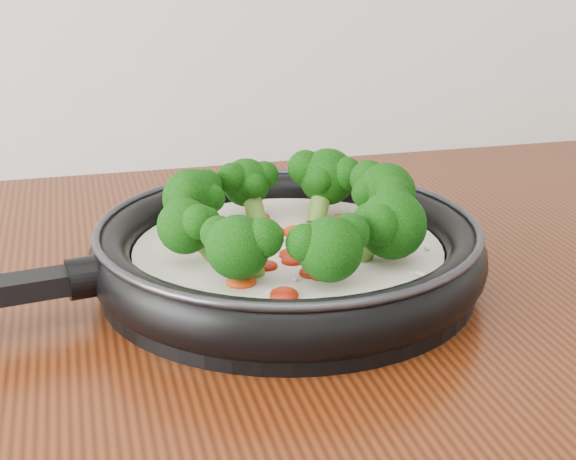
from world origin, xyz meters
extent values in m
cylinder|color=black|center=(-0.03, 1.11, 0.91)|extent=(0.36, 0.36, 0.01)
torus|color=black|center=(-0.03, 1.11, 0.93)|extent=(0.38, 0.38, 0.03)
torus|color=#2D2D33|center=(-0.03, 1.11, 0.95)|extent=(0.37, 0.37, 0.01)
cylinder|color=black|center=(-0.20, 1.08, 0.94)|extent=(0.04, 0.04, 0.03)
cylinder|color=white|center=(-0.03, 1.11, 0.92)|extent=(0.30, 0.30, 0.02)
ellipsoid|color=#971607|center=(-0.06, 1.07, 0.94)|extent=(0.02, 0.02, 0.01)
ellipsoid|color=#971607|center=(-0.06, 1.01, 0.94)|extent=(0.03, 0.03, 0.01)
ellipsoid|color=#BE3B0C|center=(-0.08, 1.04, 0.94)|extent=(0.03, 0.03, 0.01)
ellipsoid|color=#971607|center=(-0.04, 1.12, 0.94)|extent=(0.02, 0.02, 0.01)
ellipsoid|color=#971607|center=(-0.04, 1.14, 0.94)|extent=(0.03, 0.03, 0.01)
ellipsoid|color=#BE3B0C|center=(-0.03, 1.09, 0.94)|extent=(0.02, 0.02, 0.01)
ellipsoid|color=#971607|center=(-0.05, 1.14, 0.94)|extent=(0.02, 0.02, 0.01)
ellipsoid|color=#971607|center=(-0.01, 1.11, 0.94)|extent=(0.02, 0.02, 0.01)
ellipsoid|color=#BE3B0C|center=(0.03, 1.15, 0.94)|extent=(0.03, 0.03, 0.01)
ellipsoid|color=#971607|center=(-0.03, 1.09, 0.94)|extent=(0.02, 0.02, 0.01)
ellipsoid|color=#971607|center=(-0.02, 1.04, 0.94)|extent=(0.02, 0.02, 0.01)
ellipsoid|color=#BE3B0C|center=(0.01, 1.11, 0.94)|extent=(0.03, 0.03, 0.01)
ellipsoid|color=#971607|center=(-0.09, 1.16, 0.94)|extent=(0.02, 0.02, 0.01)
ellipsoid|color=#971607|center=(-0.03, 1.07, 0.94)|extent=(0.02, 0.02, 0.01)
ellipsoid|color=#BE3B0C|center=(-0.04, 1.18, 0.94)|extent=(0.03, 0.03, 0.01)
ellipsoid|color=#971607|center=(0.02, 1.10, 0.94)|extent=(0.03, 0.03, 0.01)
ellipsoid|color=#971607|center=(-0.03, 1.04, 0.94)|extent=(0.03, 0.03, 0.01)
ellipsoid|color=#BE3B0C|center=(-0.01, 1.14, 0.94)|extent=(0.03, 0.03, 0.01)
ellipsoid|color=#971607|center=(-0.02, 1.11, 0.94)|extent=(0.03, 0.03, 0.01)
ellipsoid|color=white|center=(0.05, 1.17, 0.93)|extent=(0.01, 0.01, 0.00)
ellipsoid|color=white|center=(0.01, 1.11, 0.93)|extent=(0.01, 0.01, 0.00)
ellipsoid|color=white|center=(-0.01, 1.18, 0.93)|extent=(0.00, 0.01, 0.00)
ellipsoid|color=white|center=(-0.03, 1.10, 0.93)|extent=(0.01, 0.01, 0.00)
ellipsoid|color=white|center=(-0.03, 1.11, 0.93)|extent=(0.01, 0.01, 0.00)
ellipsoid|color=white|center=(-0.04, 1.09, 0.94)|extent=(0.01, 0.01, 0.00)
ellipsoid|color=white|center=(-0.04, 1.04, 0.94)|extent=(0.00, 0.01, 0.00)
ellipsoid|color=white|center=(0.05, 1.02, 0.94)|extent=(0.01, 0.01, 0.00)
ellipsoid|color=white|center=(-0.08, 1.18, 0.94)|extent=(0.01, 0.01, 0.00)
ellipsoid|color=white|center=(-0.12, 1.15, 0.93)|extent=(0.01, 0.01, 0.00)
ellipsoid|color=white|center=(-0.03, 1.09, 0.94)|extent=(0.01, 0.00, 0.00)
ellipsoid|color=white|center=(0.05, 1.03, 0.93)|extent=(0.01, 0.01, 0.00)
ellipsoid|color=white|center=(0.08, 1.07, 0.94)|extent=(0.01, 0.01, 0.00)
ellipsoid|color=white|center=(0.00, 1.15, 0.94)|extent=(0.01, 0.01, 0.00)
ellipsoid|color=white|center=(-0.07, 1.02, 0.93)|extent=(0.01, 0.01, 0.00)
ellipsoid|color=white|center=(-0.02, 1.21, 0.94)|extent=(0.01, 0.01, 0.00)
ellipsoid|color=white|center=(-0.03, 1.11, 0.94)|extent=(0.01, 0.01, 0.00)
ellipsoid|color=white|center=(-0.07, 1.13, 0.94)|extent=(0.01, 0.01, 0.00)
ellipsoid|color=white|center=(-0.03, 1.10, 0.94)|extent=(0.01, 0.01, 0.00)
cylinder|color=olive|center=(0.04, 1.12, 0.95)|extent=(0.04, 0.02, 0.04)
sphere|color=black|center=(0.06, 1.12, 0.97)|extent=(0.06, 0.06, 0.05)
sphere|color=black|center=(0.05, 1.14, 0.98)|extent=(0.04, 0.04, 0.03)
sphere|color=black|center=(0.06, 1.10, 0.98)|extent=(0.04, 0.04, 0.03)
sphere|color=black|center=(0.04, 1.12, 0.97)|extent=(0.03, 0.03, 0.03)
cylinder|color=olive|center=(0.02, 1.17, 0.95)|extent=(0.04, 0.04, 0.04)
sphere|color=black|center=(0.03, 1.18, 0.97)|extent=(0.06, 0.06, 0.05)
sphere|color=black|center=(0.01, 1.19, 0.98)|extent=(0.04, 0.04, 0.03)
sphere|color=black|center=(0.04, 1.17, 0.98)|extent=(0.04, 0.04, 0.03)
sphere|color=black|center=(0.02, 1.17, 0.97)|extent=(0.03, 0.03, 0.03)
cylinder|color=olive|center=(-0.04, 1.18, 0.95)|extent=(0.02, 0.04, 0.04)
sphere|color=black|center=(-0.05, 1.20, 0.97)|extent=(0.05, 0.05, 0.05)
sphere|color=black|center=(-0.06, 1.19, 0.98)|extent=(0.03, 0.03, 0.03)
sphere|color=black|center=(-0.03, 1.20, 0.97)|extent=(0.03, 0.03, 0.03)
sphere|color=black|center=(-0.04, 1.18, 0.97)|extent=(0.03, 0.03, 0.02)
cylinder|color=olive|center=(-0.09, 1.15, 0.95)|extent=(0.04, 0.03, 0.04)
sphere|color=black|center=(-0.10, 1.16, 0.97)|extent=(0.06, 0.06, 0.05)
sphere|color=black|center=(-0.11, 1.14, 0.98)|extent=(0.04, 0.04, 0.03)
sphere|color=black|center=(-0.09, 1.17, 0.97)|extent=(0.03, 0.03, 0.03)
sphere|color=black|center=(-0.09, 1.15, 0.97)|extent=(0.03, 0.03, 0.03)
cylinder|color=olive|center=(-0.10, 1.09, 0.95)|extent=(0.04, 0.02, 0.04)
sphere|color=black|center=(-0.12, 1.09, 0.97)|extent=(0.05, 0.05, 0.04)
sphere|color=black|center=(-0.11, 1.08, 0.98)|extent=(0.03, 0.03, 0.03)
sphere|color=black|center=(-0.12, 1.11, 0.97)|extent=(0.03, 0.03, 0.03)
sphere|color=black|center=(-0.10, 1.09, 0.97)|extent=(0.03, 0.03, 0.02)
cylinder|color=olive|center=(-0.08, 1.05, 0.95)|extent=(0.03, 0.04, 0.04)
sphere|color=black|center=(-0.09, 1.04, 0.97)|extent=(0.06, 0.06, 0.05)
sphere|color=black|center=(-0.07, 1.03, 0.97)|extent=(0.03, 0.03, 0.03)
sphere|color=black|center=(-0.10, 1.05, 0.97)|extent=(0.03, 0.03, 0.03)
sphere|color=black|center=(-0.08, 1.05, 0.97)|extent=(0.03, 0.03, 0.02)
cylinder|color=olive|center=(-0.02, 1.03, 0.95)|extent=(0.02, 0.03, 0.04)
sphere|color=black|center=(-0.02, 1.02, 0.97)|extent=(0.06, 0.06, 0.05)
sphere|color=black|center=(0.00, 1.03, 0.97)|extent=(0.04, 0.04, 0.03)
sphere|color=black|center=(-0.04, 1.02, 0.97)|extent=(0.03, 0.03, 0.03)
sphere|color=black|center=(-0.02, 1.04, 0.97)|extent=(0.03, 0.03, 0.02)
cylinder|color=olive|center=(0.03, 1.06, 0.95)|extent=(0.04, 0.03, 0.04)
sphere|color=black|center=(0.04, 1.05, 0.97)|extent=(0.06, 0.06, 0.06)
sphere|color=black|center=(0.05, 1.07, 0.98)|extent=(0.04, 0.04, 0.03)
sphere|color=black|center=(0.03, 1.04, 0.97)|extent=(0.04, 0.04, 0.03)
sphere|color=black|center=(0.03, 1.06, 0.97)|extent=(0.03, 0.03, 0.03)
camera|label=1|loc=(-0.20, 0.46, 1.20)|focal=52.89mm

